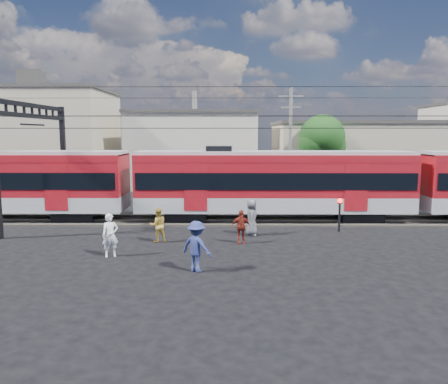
# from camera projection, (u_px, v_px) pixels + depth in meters

# --- Properties ---
(ground) EXTENTS (120.00, 120.00, 0.00)m
(ground) POSITION_uv_depth(u_px,v_px,m) (194.00, 259.00, 18.17)
(ground) COLOR black
(ground) RESTS_ON ground
(track_bed) EXTENTS (70.00, 3.40, 0.12)m
(track_bed) POSITION_uv_depth(u_px,v_px,m) (205.00, 220.00, 26.08)
(track_bed) COLOR #2D2823
(track_bed) RESTS_ON ground
(rail_near) EXTENTS (70.00, 0.12, 0.12)m
(rail_near) POSITION_uv_depth(u_px,v_px,m) (204.00, 221.00, 25.32)
(rail_near) COLOR #59544C
(rail_near) RESTS_ON track_bed
(rail_far) EXTENTS (70.00, 0.12, 0.12)m
(rail_far) POSITION_uv_depth(u_px,v_px,m) (205.00, 216.00, 26.81)
(rail_far) COLOR #59544C
(rail_far) RESTS_ON track_bed
(commuter_train) EXTENTS (50.30, 3.08, 4.17)m
(commuter_train) POSITION_uv_depth(u_px,v_px,m) (277.00, 181.00, 25.73)
(commuter_train) COLOR black
(commuter_train) RESTS_ON ground
(catenary) EXTENTS (70.00, 9.30, 7.52)m
(catenary) POSITION_uv_depth(u_px,v_px,m) (56.00, 135.00, 25.49)
(catenary) COLOR black
(catenary) RESTS_ON ground
(building_west) EXTENTS (14.28, 10.20, 9.30)m
(building_west) POSITION_uv_depth(u_px,v_px,m) (35.00, 139.00, 41.49)
(building_west) COLOR #BEB191
(building_west) RESTS_ON ground
(building_midwest) EXTENTS (12.24, 12.24, 7.30)m
(building_midwest) POSITION_uv_depth(u_px,v_px,m) (195.00, 148.00, 44.45)
(building_midwest) COLOR beige
(building_midwest) RESTS_ON ground
(building_mideast) EXTENTS (16.32, 10.20, 6.30)m
(building_mideast) POSITION_uv_depth(u_px,v_px,m) (361.00, 155.00, 41.39)
(building_mideast) COLOR #BEB191
(building_mideast) RESTS_ON ground
(utility_pole_mid) EXTENTS (1.80, 0.24, 8.50)m
(utility_pole_mid) POSITION_uv_depth(u_px,v_px,m) (290.00, 142.00, 32.36)
(utility_pole_mid) COLOR slate
(utility_pole_mid) RESTS_ON ground
(tree_near) EXTENTS (3.82, 3.64, 6.72)m
(tree_near) POSITION_uv_depth(u_px,v_px,m) (324.00, 140.00, 35.38)
(tree_near) COLOR #382619
(tree_near) RESTS_ON ground
(pedestrian_a) EXTENTS (0.79, 0.66, 1.85)m
(pedestrian_a) POSITION_uv_depth(u_px,v_px,m) (110.00, 235.00, 18.49)
(pedestrian_a) COLOR white
(pedestrian_a) RESTS_ON ground
(pedestrian_b) EXTENTS (0.98, 0.87, 1.67)m
(pedestrian_b) POSITION_uv_depth(u_px,v_px,m) (158.00, 225.00, 20.99)
(pedestrian_b) COLOR gold
(pedestrian_b) RESTS_ON ground
(pedestrian_c) EXTENTS (1.45, 1.27, 1.95)m
(pedestrian_c) POSITION_uv_depth(u_px,v_px,m) (197.00, 246.00, 16.47)
(pedestrian_c) COLOR navy
(pedestrian_c) RESTS_ON ground
(pedestrian_d) EXTENTS (0.98, 0.46, 1.62)m
(pedestrian_d) POSITION_uv_depth(u_px,v_px,m) (241.00, 227.00, 20.68)
(pedestrian_d) COLOR maroon
(pedestrian_d) RESTS_ON ground
(pedestrian_e) EXTENTS (0.66, 0.95, 1.86)m
(pedestrian_e) POSITION_uv_depth(u_px,v_px,m) (252.00, 218.00, 22.34)
(pedestrian_e) COLOR #535358
(pedestrian_e) RESTS_ON ground
(crossing_signal) EXTENTS (0.27, 0.27, 1.84)m
(crossing_signal) POSITION_uv_depth(u_px,v_px,m) (340.00, 208.00, 23.15)
(crossing_signal) COLOR black
(crossing_signal) RESTS_ON ground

